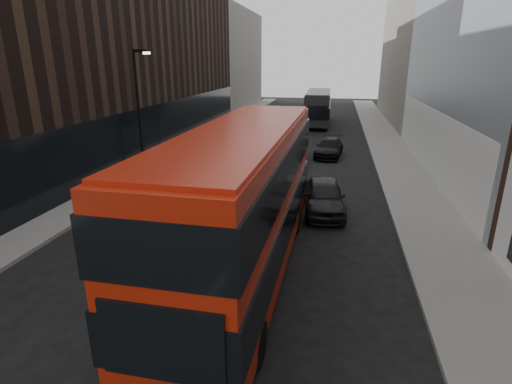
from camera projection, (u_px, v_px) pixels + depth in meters
The scene contains 11 objects.
sidewalk_right at pixel (392, 155), 28.66m from camera, with size 3.00×80.00×0.15m, color slate.
sidewalk_left at pixel (188, 146), 31.55m from camera, with size 2.00×80.00×0.15m, color slate.
building_victorian at pixel (418, 29), 42.60m from camera, with size 6.50×24.00×21.00m.
building_left_mid at pixel (166, 54), 34.67m from camera, with size 5.00×24.00×14.00m, color black.
building_left_far at pixel (231, 60), 55.30m from camera, with size 5.00×20.00×13.00m, color slate.
street_lamp at pixel (139, 102), 23.78m from camera, with size 1.06×0.22×7.00m.
red_bus at pixel (244, 198), 11.96m from camera, with size 2.95×11.84×4.76m.
grey_bus at pixel (318, 107), 42.31m from camera, with size 2.71×10.68×3.43m.
car_a at pixel (324, 196), 17.96m from camera, with size 1.76×4.37×1.49m, color black.
car_b at pixel (291, 150), 26.83m from camera, with size 1.64×4.71×1.55m, color #9799A0.
car_c at pixel (329, 148), 28.40m from camera, with size 1.74×4.29×1.25m, color black.
Camera 1 is at (3.37, -4.43, 6.57)m, focal length 28.00 mm.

